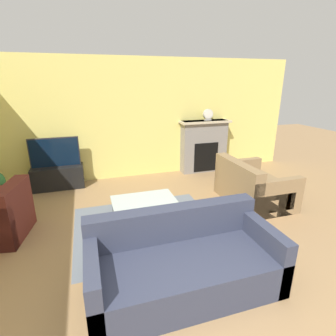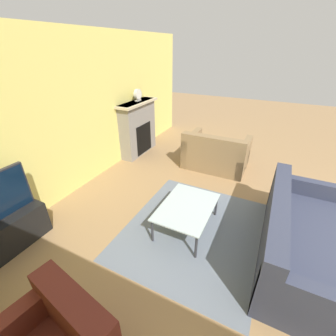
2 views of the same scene
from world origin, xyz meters
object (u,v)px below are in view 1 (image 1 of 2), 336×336
at_px(tv, 55,152).
at_px(couch_loveseat, 252,188).
at_px(coffee_table, 144,203).
at_px(mantel_clock, 208,115).
at_px(couch_sectional, 183,264).

relative_size(tv, couch_loveseat, 0.73).
relative_size(coffee_table, mantel_clock, 3.72).
distance_m(couch_sectional, coffee_table, 1.47).
height_order(couch_loveseat, mantel_clock, mantel_clock).
bearing_deg(couch_loveseat, mantel_clock, 1.25).
bearing_deg(coffee_table, couch_sectional, -86.04).
distance_m(couch_loveseat, mantel_clock, 2.25).
bearing_deg(mantel_clock, tv, -177.95).
bearing_deg(mantel_clock, couch_loveseat, -88.75).
xyz_separation_m(couch_sectional, couch_loveseat, (2.00, 1.62, 0.00)).
bearing_deg(couch_sectional, coffee_table, 93.96).
height_order(couch_loveseat, coffee_table, couch_loveseat).
distance_m(couch_loveseat, coffee_table, 2.11).
bearing_deg(tv, couch_sectional, -65.91).
xyz_separation_m(tv, mantel_clock, (3.50, 0.13, 0.63)).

